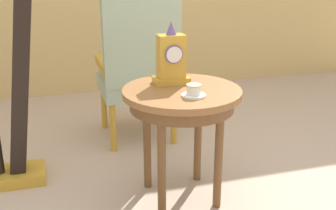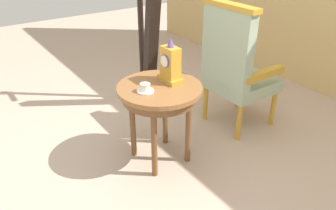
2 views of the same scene
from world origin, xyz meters
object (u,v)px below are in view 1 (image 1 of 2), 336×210
object	(u,v)px
mantel_clock	(171,59)
armchair	(139,63)
harp	(11,71)
side_table	(182,104)
teacup_left	(194,91)

from	to	relation	value
mantel_clock	armchair	distance (m)	0.73
armchair	harp	bearing A→B (deg)	-155.65
side_table	teacup_left	bearing A→B (deg)	-82.63
teacup_left	mantel_clock	size ratio (longest dim) A/B	0.36
armchair	harp	distance (m)	0.90
side_table	harp	distance (m)	0.98
mantel_clock	armchair	size ratio (longest dim) A/B	0.29
side_table	teacup_left	distance (m)	0.17
side_table	mantel_clock	size ratio (longest dim) A/B	1.90
armchair	harp	world-z (taller)	harp
side_table	mantel_clock	bearing A→B (deg)	102.38
teacup_left	harp	world-z (taller)	harp
teacup_left	armchair	world-z (taller)	armchair
side_table	teacup_left	xyz separation A→B (m)	(0.02, -0.13, 0.11)
teacup_left	harp	xyz separation A→B (m)	(-0.88, 0.58, 0.02)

